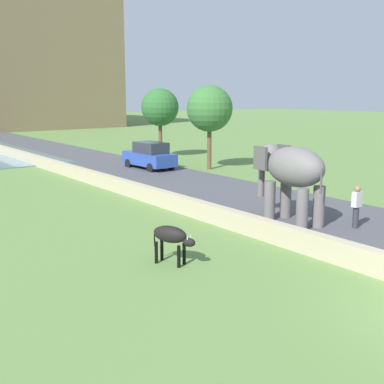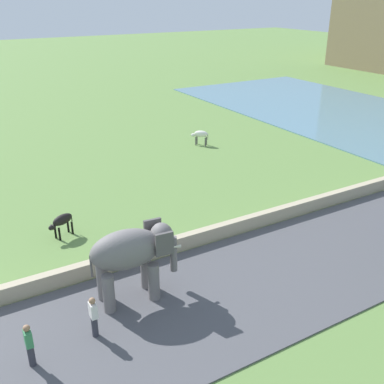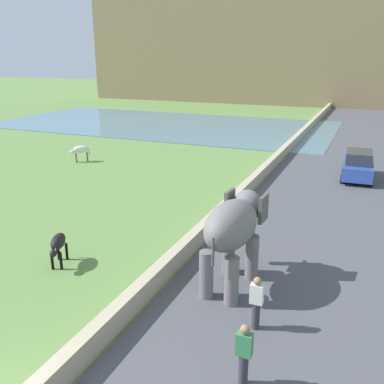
{
  "view_description": "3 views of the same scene",
  "coord_description": "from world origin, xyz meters",
  "px_view_note": "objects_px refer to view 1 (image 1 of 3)",
  "views": [
    {
      "loc": [
        -10.56,
        -4.47,
        4.92
      ],
      "look_at": [
        -0.46,
        8.91,
        1.55
      ],
      "focal_mm": 46.06,
      "sensor_mm": 36.0,
      "label": 1
    },
    {
      "loc": [
        16.95,
        2.6,
        10.86
      ],
      "look_at": [
        -0.44,
        12.75,
        1.93
      ],
      "focal_mm": 42.14,
      "sensor_mm": 36.0,
      "label": 2
    },
    {
      "loc": [
        7.1,
        -4.12,
        7.27
      ],
      "look_at": [
        0.33,
        11.89,
        1.67
      ],
      "focal_mm": 40.02,
      "sensor_mm": 36.0,
      "label": 3
    }
  ],
  "objects_px": {
    "person_beside_elephant": "(356,206)",
    "car_blue": "(150,156)",
    "elephant": "(291,171)",
    "cow_black": "(172,237)"
  },
  "relations": [
    {
      "from": "person_beside_elephant",
      "to": "car_blue",
      "type": "bearing_deg",
      "value": 83.92
    },
    {
      "from": "elephant",
      "to": "cow_black",
      "type": "xyz_separation_m",
      "value": [
        -6.19,
        -1.05,
        -1.2
      ]
    },
    {
      "from": "car_blue",
      "to": "cow_black",
      "type": "height_order",
      "value": "car_blue"
    },
    {
      "from": "elephant",
      "to": "cow_black",
      "type": "bearing_deg",
      "value": -170.39
    },
    {
      "from": "elephant",
      "to": "car_blue",
      "type": "xyz_separation_m",
      "value": [
        3.13,
        14.93,
        -1.14
      ]
    },
    {
      "from": "car_blue",
      "to": "cow_black",
      "type": "xyz_separation_m",
      "value": [
        -9.33,
        -15.97,
        -0.06
      ]
    },
    {
      "from": "person_beside_elephant",
      "to": "car_blue",
      "type": "distance_m",
      "value": 17.06
    },
    {
      "from": "elephant",
      "to": "car_blue",
      "type": "bearing_deg",
      "value": 78.14
    },
    {
      "from": "elephant",
      "to": "car_blue",
      "type": "relative_size",
      "value": 0.87
    },
    {
      "from": "person_beside_elephant",
      "to": "cow_black",
      "type": "height_order",
      "value": "person_beside_elephant"
    }
  ]
}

